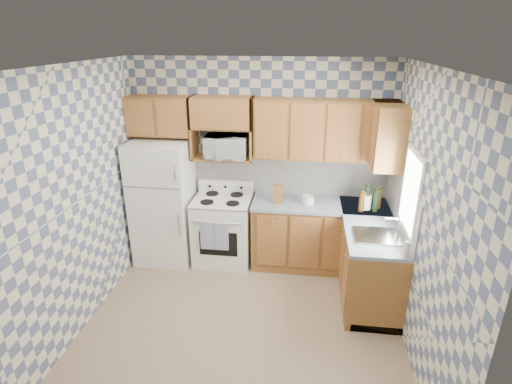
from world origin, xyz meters
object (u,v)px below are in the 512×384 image
Objects in this scene: refrigerator at (164,202)px; electric_kettle at (365,202)px; stove_body at (223,230)px; microwave at (226,147)px.

refrigerator reaches higher than electric_kettle.
stove_body is at bearing 1.78° from refrigerator.
refrigerator is 1.87× the size of stove_body.
electric_kettle is at bearing -1.18° from refrigerator.
stove_body is 1.68× the size of microwave.
refrigerator reaches higher than stove_body.
stove_body is 1.92m from electric_kettle.
stove_body is at bearing 177.52° from electric_kettle.
electric_kettle is (2.64, -0.05, 0.17)m from refrigerator.
electric_kettle is at bearing -8.31° from microwave.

